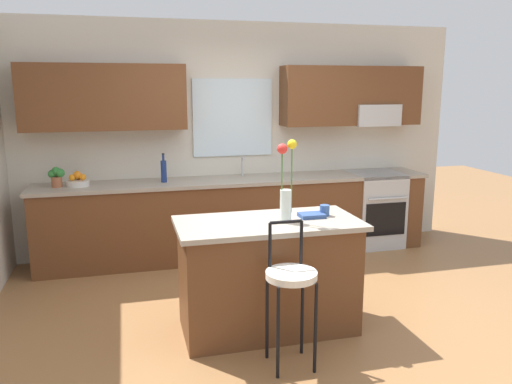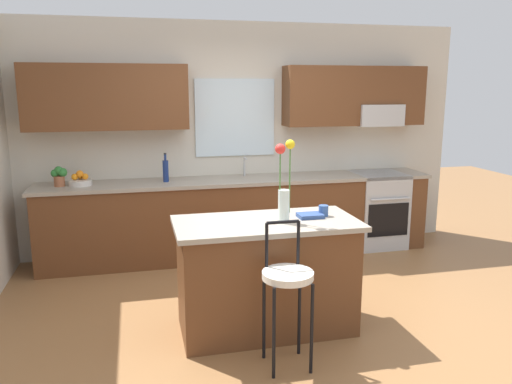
# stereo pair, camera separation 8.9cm
# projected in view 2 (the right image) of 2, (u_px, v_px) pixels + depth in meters

# --- Properties ---
(ground_plane) EXTENTS (14.00, 14.00, 0.00)m
(ground_plane) POSITION_uv_depth(u_px,v_px,m) (281.00, 316.00, 4.42)
(ground_plane) COLOR olive
(back_wall_assembly) EXTENTS (5.60, 0.50, 2.70)m
(back_wall_assembly) POSITION_uv_depth(u_px,v_px,m) (238.00, 125.00, 6.01)
(back_wall_assembly) COLOR beige
(back_wall_assembly) RESTS_ON ground
(counter_run) EXTENTS (4.56, 0.64, 0.92)m
(counter_run) POSITION_uv_depth(u_px,v_px,m) (241.00, 217.00, 5.95)
(counter_run) COLOR brown
(counter_run) RESTS_ON ground
(sink_faucet) EXTENTS (0.02, 0.13, 0.23)m
(sink_faucet) POSITION_uv_depth(u_px,v_px,m) (245.00, 164.00, 5.98)
(sink_faucet) COLOR #B7BABC
(sink_faucet) RESTS_ON counter_run
(oven_range) EXTENTS (0.60, 0.64, 0.92)m
(oven_range) POSITION_uv_depth(u_px,v_px,m) (377.00, 209.00, 6.32)
(oven_range) COLOR #B7BABC
(oven_range) RESTS_ON ground
(kitchen_island) EXTENTS (1.46, 0.73, 0.92)m
(kitchen_island) POSITION_uv_depth(u_px,v_px,m) (266.00, 275.00, 4.11)
(kitchen_island) COLOR brown
(kitchen_island) RESTS_ON ground
(bar_stool_near) EXTENTS (0.36, 0.36, 1.04)m
(bar_stool_near) POSITION_uv_depth(u_px,v_px,m) (287.00, 282.00, 3.52)
(bar_stool_near) COLOR black
(bar_stool_near) RESTS_ON ground
(flower_vase) EXTENTS (0.15, 0.09, 0.65)m
(flower_vase) POSITION_uv_depth(u_px,v_px,m) (284.00, 188.00, 3.92)
(flower_vase) COLOR silver
(flower_vase) RESTS_ON kitchen_island
(mug_ceramic) EXTENTS (0.08, 0.08, 0.09)m
(mug_ceramic) POSITION_uv_depth(u_px,v_px,m) (323.00, 211.00, 4.16)
(mug_ceramic) COLOR #33518C
(mug_ceramic) RESTS_ON kitchen_island
(cookbook) EXTENTS (0.20, 0.15, 0.03)m
(cookbook) POSITION_uv_depth(u_px,v_px,m) (310.00, 216.00, 4.12)
(cookbook) COLOR navy
(cookbook) RESTS_ON kitchen_island
(fruit_bowl_oranges) EXTENTS (0.24, 0.24, 0.16)m
(fruit_bowl_oranges) POSITION_uv_depth(u_px,v_px,m) (80.00, 181.00, 5.44)
(fruit_bowl_oranges) COLOR silver
(fruit_bowl_oranges) RESTS_ON counter_run
(bottle_olive_oil) EXTENTS (0.06, 0.06, 0.32)m
(bottle_olive_oil) POSITION_uv_depth(u_px,v_px,m) (166.00, 170.00, 5.63)
(bottle_olive_oil) COLOR navy
(bottle_olive_oil) RESTS_ON counter_run
(potted_plant_small) EXTENTS (0.17, 0.11, 0.21)m
(potted_plant_small) POSITION_uv_depth(u_px,v_px,m) (59.00, 175.00, 5.38)
(potted_plant_small) COLOR #9E5B3D
(potted_plant_small) RESTS_ON counter_run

